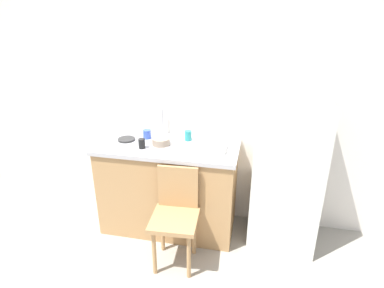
{
  "coord_description": "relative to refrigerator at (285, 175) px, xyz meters",
  "views": [
    {
      "loc": [
        0.75,
        -2.12,
        2.17
      ],
      "look_at": [
        0.17,
        0.6,
        0.98
      ],
      "focal_mm": 30.46,
      "sensor_mm": 36.0,
      "label": 1
    }
  ],
  "objects": [
    {
      "name": "ground_plane",
      "position": [
        -1.05,
        -0.67,
        -0.72
      ],
      "size": [
        8.0,
        8.0,
        0.0
      ],
      "primitive_type": "plane",
      "color": "#9E998E"
    },
    {
      "name": "back_wall",
      "position": [
        -1.05,
        0.33,
        0.62
      ],
      "size": [
        4.8,
        0.1,
        2.67
      ],
      "primitive_type": "cube",
      "color": "white",
      "rests_on": "ground_plane"
    },
    {
      "name": "cabinet_base",
      "position": [
        -1.12,
        -0.02,
        -0.27
      ],
      "size": [
        1.33,
        0.6,
        0.89
      ],
      "primitive_type": "cube",
      "color": "tan",
      "rests_on": "ground_plane"
    },
    {
      "name": "countertop",
      "position": [
        -1.12,
        -0.02,
        0.2
      ],
      "size": [
        1.37,
        0.64,
        0.04
      ],
      "primitive_type": "cube",
      "color": "#B7B7BC",
      "rests_on": "cabinet_base"
    },
    {
      "name": "faucet",
      "position": [
        -1.25,
        0.23,
        0.36
      ],
      "size": [
        0.02,
        0.02,
        0.28
      ],
      "primitive_type": "cylinder",
      "color": "#B7B7BC",
      "rests_on": "countertop"
    },
    {
      "name": "refrigerator",
      "position": [
        0.0,
        0.0,
        0.0
      ],
      "size": [
        0.61,
        0.57,
        1.44
      ],
      "primitive_type": "cube",
      "color": "silver",
      "rests_on": "ground_plane"
    },
    {
      "name": "chair",
      "position": [
        -0.93,
        -0.49,
        -0.22
      ],
      "size": [
        0.42,
        0.42,
        0.89
      ],
      "rotation": [
        0.0,
        0.0,
        0.06
      ],
      "color": "tan",
      "rests_on": "ground_plane"
    },
    {
      "name": "dish_tray",
      "position": [
        -0.7,
        -0.05,
        0.24
      ],
      "size": [
        0.28,
        0.2,
        0.05
      ],
      "primitive_type": "cube",
      "color": "white",
      "rests_on": "countertop"
    },
    {
      "name": "terracotta_bowl",
      "position": [
        -1.19,
        -0.03,
        0.25
      ],
      "size": [
        0.17,
        0.17,
        0.07
      ],
      "primitive_type": "cylinder",
      "color": "gray",
      "rests_on": "countertop"
    },
    {
      "name": "hotplate",
      "position": [
        -1.56,
        0.01,
        0.23
      ],
      "size": [
        0.17,
        0.17,
        0.02
      ],
      "primitive_type": "cylinder",
      "color": "#2D2D2D",
      "rests_on": "countertop"
    },
    {
      "name": "cup_black",
      "position": [
        -1.34,
        -0.14,
        0.26
      ],
      "size": [
        0.06,
        0.06,
        0.09
      ],
      "primitive_type": "cylinder",
      "color": "black",
      "rests_on": "countertop"
    },
    {
      "name": "cup_blue",
      "position": [
        -1.37,
        0.1,
        0.26
      ],
      "size": [
        0.08,
        0.08,
        0.09
      ],
      "primitive_type": "cylinder",
      "color": "blue",
      "rests_on": "countertop"
    },
    {
      "name": "cup_teal",
      "position": [
        -0.96,
        0.13,
        0.26
      ],
      "size": [
        0.07,
        0.07,
        0.1
      ],
      "primitive_type": "cylinder",
      "color": "teal",
      "rests_on": "countertop"
    }
  ]
}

